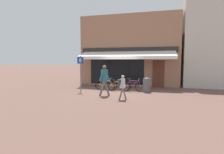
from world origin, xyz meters
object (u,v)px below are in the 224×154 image
bicycle_silver (105,85)px  bicycle_orange (118,86)px  litter_bin (147,85)px  pedestrian_adult (104,77)px  parking_sign (81,70)px  pedestrian_child (122,84)px  bicycle_purple (133,86)px

bicycle_silver → bicycle_orange: (0.90, -0.09, -0.02)m
bicycle_orange → litter_bin: 1.98m
pedestrian_adult → parking_sign: 2.14m
parking_sign → pedestrian_child: bearing=-27.7°
parking_sign → bicycle_orange: bearing=24.1°
bicycle_purple → pedestrian_adult: bearing=-127.4°
pedestrian_child → parking_sign: 3.60m
bicycle_silver → pedestrian_adult: (0.54, -1.99, 0.73)m
pedestrian_adult → bicycle_orange: bearing=77.8°
pedestrian_adult → litter_bin: (2.33, 1.89, -0.60)m
litter_bin → pedestrian_adult: bearing=-141.0°
litter_bin → parking_sign: bearing=-166.7°
bicycle_orange → litter_bin: bearing=2.2°
bicycle_purple → parking_sign: 3.65m
bicycle_orange → bicycle_purple: bearing=3.3°
litter_bin → parking_sign: (-4.25, -1.01, 0.95)m
pedestrian_child → parking_sign: bearing=143.2°
pedestrian_adult → bicycle_purple: bearing=52.0°
pedestrian_adult → pedestrian_child: bearing=-33.8°
bicycle_orange → pedestrian_child: (0.86, -2.67, 0.48)m
bicycle_silver → litter_bin: (2.87, -0.11, 0.13)m
pedestrian_child → bicycle_purple: bearing=76.8°
pedestrian_child → parking_sign: (-3.14, 1.65, 0.63)m
bicycle_purple → litter_bin: size_ratio=1.73×
bicycle_orange → litter_bin: size_ratio=1.71×
bicycle_silver → pedestrian_child: (1.76, -2.76, 0.46)m
pedestrian_adult → litter_bin: pedestrian_adult is taller
bicycle_silver → bicycle_purple: (1.96, -0.08, 0.02)m
litter_bin → bicycle_orange: bearing=179.6°
bicycle_silver → pedestrian_adult: size_ratio=0.92×
bicycle_orange → pedestrian_child: size_ratio=1.30×
bicycle_purple → litter_bin: litter_bin is taller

